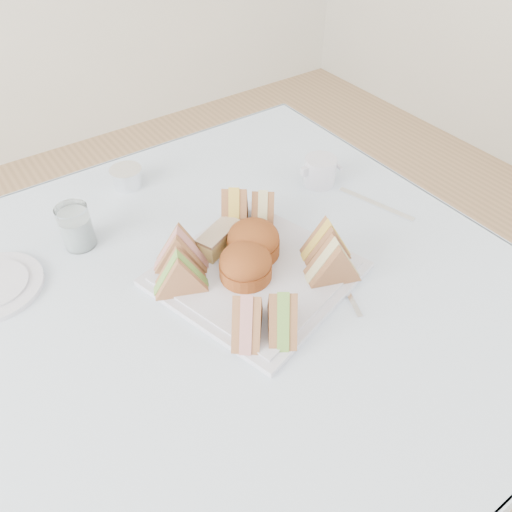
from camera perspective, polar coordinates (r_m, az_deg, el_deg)
floor at (r=1.52m, az=-1.90°, el=-23.19°), size 4.00×4.00×0.00m
table at (r=1.19m, az=-2.32°, el=-15.96°), size 0.90×0.90×0.74m
tablecloth at (r=0.89m, az=-2.98°, el=-3.51°), size 1.02×1.02×0.01m
serving_plate at (r=0.90m, az=0.00°, el=-2.04°), size 0.38×0.38×0.01m
sandwich_fl_a at (r=0.78m, az=-1.01°, el=-6.58°), size 0.09×0.10×0.08m
sandwich_fl_b at (r=0.78m, az=3.04°, el=-6.26°), size 0.09×0.10×0.08m
sandwich_fr_a at (r=0.91m, az=8.15°, el=1.91°), size 0.10×0.07×0.08m
sandwich_fr_b at (r=0.87m, az=8.91°, el=-0.36°), size 0.11×0.08×0.09m
sandwich_bl_a at (r=0.85m, az=-8.73°, el=-1.71°), size 0.10×0.08×0.08m
sandwich_bl_b at (r=0.89m, az=-8.72°, el=0.87°), size 0.11×0.09×0.09m
sandwich_br_a at (r=0.97m, az=0.80°, el=5.53°), size 0.09×0.10×0.08m
sandwich_br_b at (r=0.97m, az=-2.45°, el=5.55°), size 0.10×0.11×0.09m
scone_left at (r=0.87m, az=-1.20°, el=-0.92°), size 0.12×0.12×0.06m
scone_right at (r=0.91m, az=-0.31°, el=1.74°), size 0.13×0.13×0.07m
pastry_slice at (r=0.93m, az=-4.27°, el=1.93°), size 0.10×0.07×0.04m
water_glass at (r=1.00m, az=-19.89°, el=3.18°), size 0.07×0.07×0.09m
tea_strainer at (r=1.15m, az=-14.51°, el=8.60°), size 0.09×0.09×0.04m
knife at (r=1.10m, az=13.52°, el=5.80°), size 0.06×0.17×0.00m
fork at (r=0.91m, az=9.89°, el=-3.13°), size 0.07×0.15×0.00m
creamer_jug at (r=1.13m, az=7.31°, el=9.60°), size 0.08×0.08×0.06m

